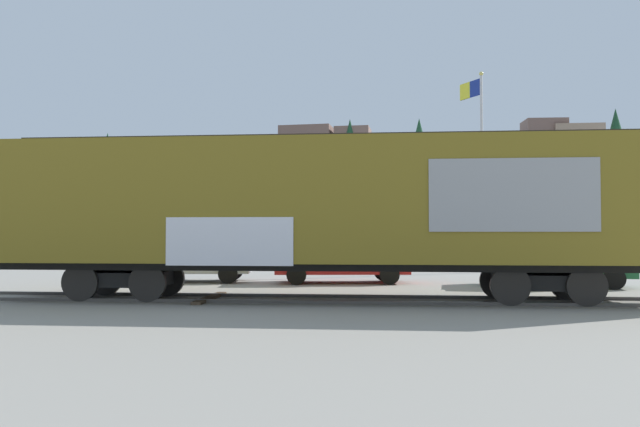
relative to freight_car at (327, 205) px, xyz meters
The scene contains 8 objects.
ground_plane 2.50m from the freight_car, behind, with size 260.00×260.00×0.00m, color gray.
track 2.36m from the freight_car, ahead, with size 59.97×5.62×0.08m.
freight_car is the anchor object (origin of this frame).
flagpole 13.03m from the freight_car, 67.99° to the left, with size 0.90×1.25×8.49m.
hillside 73.76m from the freight_car, 90.61° to the left, with size 121.04×31.55×16.98m.
parked_car_silver 7.69m from the freight_car, 137.47° to the left, with size 4.46×2.62×1.67m.
parked_car_red 5.67m from the freight_car, 93.85° to the left, with size 4.65×2.48×1.73m.
parked_car_green 8.38m from the freight_car, 38.21° to the left, with size 4.35×2.02×1.64m.
Camera 1 is at (3.12, -15.28, 1.68)m, focal length 34.94 mm.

